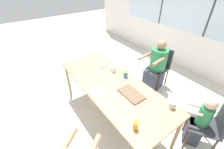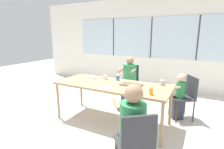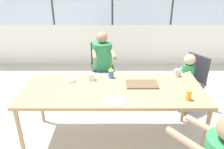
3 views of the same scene
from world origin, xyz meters
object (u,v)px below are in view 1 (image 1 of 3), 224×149
at_px(chair_for_man_blue_shirt, 161,64).
at_px(person_toddler, 199,123).
at_px(person_man_blue_shirt, 156,68).
at_px(milk_carton_small, 113,69).
at_px(coffee_mug, 172,105).
at_px(sippy_cup, 126,73).
at_px(bowl_white_shallow, 103,65).
at_px(chair_for_toddler, 213,123).
at_px(juice_glass, 135,125).

bearing_deg(chair_for_man_blue_shirt, person_toddler, 142.60).
relative_size(person_man_blue_shirt, person_toddler, 1.19).
height_order(person_toddler, milk_carton_small, person_toddler).
height_order(person_toddler, coffee_mug, person_toddler).
height_order(chair_for_man_blue_shirt, sippy_cup, sippy_cup).
distance_m(person_man_blue_shirt, bowl_white_shallow, 1.22).
height_order(chair_for_man_blue_shirt, person_man_blue_shirt, person_man_blue_shirt).
bearing_deg(chair_for_man_blue_shirt, chair_for_toddler, 147.42).
height_order(sippy_cup, milk_carton_small, sippy_cup).
distance_m(person_man_blue_shirt, milk_carton_small, 1.13).
height_order(person_man_blue_shirt, milk_carton_small, person_man_blue_shirt).
height_order(person_man_blue_shirt, coffee_mug, person_man_blue_shirt).
distance_m(person_man_blue_shirt, coffee_mug, 1.45).
bearing_deg(milk_carton_small, juice_glass, -24.08).
relative_size(person_man_blue_shirt, milk_carton_small, 12.50).
bearing_deg(juice_glass, sippy_cup, 146.41).
relative_size(chair_for_toddler, milk_carton_small, 9.82).
bearing_deg(chair_for_toddler, person_toddler, 90.00).
xyz_separation_m(person_man_blue_shirt, sippy_cup, (0.15, -1.01, 0.35)).
bearing_deg(person_man_blue_shirt, milk_carton_small, 77.36).
relative_size(person_toddler, milk_carton_small, 10.49).
bearing_deg(juice_glass, milk_carton_small, 155.92).
bearing_deg(juice_glass, chair_for_toddler, 67.33).
distance_m(person_toddler, bowl_white_shallow, 1.78).
xyz_separation_m(chair_for_toddler, bowl_white_shallow, (-1.79, -0.62, 0.26)).
xyz_separation_m(coffee_mug, milk_carton_small, (-1.13, -0.12, -0.00)).
height_order(sippy_cup, bowl_white_shallow, sippy_cup).
bearing_deg(chair_for_man_blue_shirt, milk_carton_small, 79.06).
bearing_deg(person_man_blue_shirt, person_toddler, 148.03).
distance_m(chair_for_toddler, bowl_white_shallow, 1.91).
height_order(milk_carton_small, bowl_white_shallow, milk_carton_small).
xyz_separation_m(chair_for_toddler, milk_carton_small, (-1.53, -0.58, 0.28)).
xyz_separation_m(coffee_mug, juice_glass, (-0.04, -0.60, 0.01)).
distance_m(coffee_mug, juice_glass, 0.60).
xyz_separation_m(chair_for_man_blue_shirt, person_man_blue_shirt, (0.02, -0.17, -0.03)).
xyz_separation_m(chair_for_man_blue_shirt, sippy_cup, (0.18, -1.18, 0.31)).
bearing_deg(person_man_blue_shirt, bowl_white_shallow, 64.73).
height_order(person_man_blue_shirt, juice_glass, person_man_blue_shirt).
height_order(chair_for_toddler, sippy_cup, sippy_cup).
xyz_separation_m(chair_for_man_blue_shirt, person_toddler, (1.33, -0.76, -0.07)).
height_order(person_man_blue_shirt, person_toddler, person_man_blue_shirt).
distance_m(milk_carton_small, bowl_white_shallow, 0.27).
bearing_deg(chair_for_toddler, milk_carton_small, 78.22).
xyz_separation_m(person_toddler, sippy_cup, (-1.15, -0.42, 0.38)).
xyz_separation_m(chair_for_toddler, person_man_blue_shirt, (-1.43, 0.51, -0.03)).
distance_m(chair_for_man_blue_shirt, chair_for_toddler, 1.60).
distance_m(person_man_blue_shirt, juice_glass, 1.88).
height_order(chair_for_man_blue_shirt, bowl_white_shallow, chair_for_man_blue_shirt).
bearing_deg(sippy_cup, person_man_blue_shirt, 98.62).
xyz_separation_m(person_man_blue_shirt, person_toddler, (1.30, -0.59, -0.04)).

